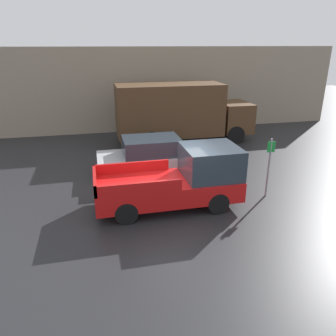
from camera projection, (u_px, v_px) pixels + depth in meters
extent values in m
plane|color=#232326|center=(175.00, 205.00, 11.75)|extent=(60.00, 60.00, 0.00)
cube|color=gray|center=(133.00, 90.00, 20.83)|extent=(28.00, 0.15, 5.27)
cube|color=red|center=(167.00, 188.00, 11.49)|extent=(5.02, 2.01, 0.69)
cube|color=#28333D|center=(210.00, 161.00, 11.50)|extent=(1.91, 1.89, 1.08)
cube|color=red|center=(131.00, 167.00, 11.94)|extent=(2.76, 0.10, 0.38)
cube|color=red|center=(139.00, 188.00, 10.20)|extent=(2.76, 0.10, 0.38)
cube|color=red|center=(95.00, 180.00, 10.79)|extent=(0.10, 2.01, 0.38)
cylinder|color=black|center=(201.00, 183.00, 12.74)|extent=(0.75, 0.26, 0.75)
cylinder|color=black|center=(218.00, 203.00, 11.12)|extent=(0.75, 0.26, 0.75)
cylinder|color=black|center=(121.00, 190.00, 12.09)|extent=(0.75, 0.26, 0.75)
cylinder|color=black|center=(126.00, 213.00, 10.47)|extent=(0.75, 0.26, 0.75)
cube|color=#B7BABF|center=(149.00, 160.00, 14.58)|extent=(4.48, 1.97, 0.57)
cube|color=#28333D|center=(151.00, 146.00, 14.37)|extent=(2.47, 1.73, 0.73)
cylinder|color=black|center=(174.00, 156.00, 15.76)|extent=(0.70, 0.22, 0.70)
cylinder|color=black|center=(184.00, 169.00, 14.15)|extent=(0.70, 0.22, 0.70)
cylinder|color=black|center=(116.00, 161.00, 15.18)|extent=(0.70, 0.22, 0.70)
cylinder|color=black|center=(119.00, 175.00, 13.56)|extent=(0.70, 0.22, 0.70)
cube|color=#4C331E|center=(234.00, 117.00, 19.64)|extent=(1.72, 2.36, 1.68)
cube|color=#4C331E|center=(169.00, 110.00, 18.59)|extent=(5.93, 2.49, 2.87)
cylinder|color=black|center=(221.00, 126.00, 20.87)|extent=(1.02, 0.30, 1.02)
cylinder|color=black|center=(235.00, 135.00, 18.85)|extent=(1.02, 0.30, 1.02)
cylinder|color=black|center=(146.00, 130.00, 19.85)|extent=(1.02, 0.30, 1.02)
cylinder|color=black|center=(152.00, 140.00, 17.83)|extent=(1.02, 0.30, 1.02)
cylinder|color=gray|center=(268.00, 168.00, 12.10)|extent=(0.07, 0.07, 2.26)
cube|color=#198C33|center=(271.00, 147.00, 11.78)|extent=(0.30, 0.02, 0.40)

